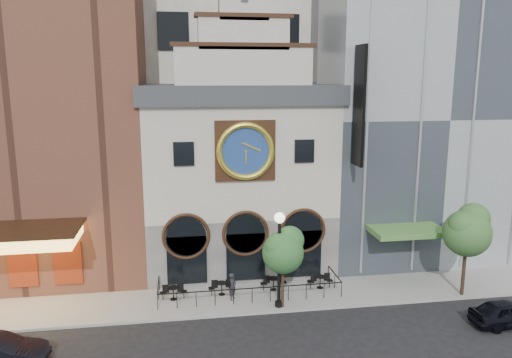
{
  "coord_description": "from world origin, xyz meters",
  "views": [
    {
      "loc": [
        -3.91,
        -25.01,
        12.82
      ],
      "look_at": [
        0.98,
        6.0,
        6.39
      ],
      "focal_mm": 35.0,
      "sensor_mm": 36.0,
      "label": 1
    }
  ],
  "objects_px": {
    "bistro_2": "(273,283)",
    "tree_right": "(468,229)",
    "car_right": "(508,313)",
    "bistro_3": "(320,281)",
    "pedestrian": "(233,286)",
    "lamppost": "(279,249)",
    "tree_left": "(284,249)",
    "bistro_1": "(222,287)",
    "bistro_0": "(173,292)"
  },
  "relations": [
    {
      "from": "car_right",
      "to": "tree_left",
      "type": "bearing_deg",
      "value": 69.75
    },
    {
      "from": "car_right",
      "to": "tree_left",
      "type": "height_order",
      "value": "tree_left"
    },
    {
      "from": "bistro_2",
      "to": "tree_right",
      "type": "bearing_deg",
      "value": -12.0
    },
    {
      "from": "car_right",
      "to": "tree_right",
      "type": "bearing_deg",
      "value": 4.46
    },
    {
      "from": "bistro_0",
      "to": "bistro_3",
      "type": "bearing_deg",
      "value": 1.65
    },
    {
      "from": "bistro_3",
      "to": "pedestrian",
      "type": "relative_size",
      "value": 0.99
    },
    {
      "from": "bistro_1",
      "to": "tree_left",
      "type": "bearing_deg",
      "value": -32.44
    },
    {
      "from": "pedestrian",
      "to": "lamppost",
      "type": "bearing_deg",
      "value": -89.59
    },
    {
      "from": "bistro_1",
      "to": "pedestrian",
      "type": "height_order",
      "value": "pedestrian"
    },
    {
      "from": "bistro_2",
      "to": "tree_right",
      "type": "distance_m",
      "value": 11.79
    },
    {
      "from": "bistro_0",
      "to": "lamppost",
      "type": "xyz_separation_m",
      "value": [
        5.86,
        -1.81,
        2.92
      ]
    },
    {
      "from": "bistro_2",
      "to": "tree_right",
      "type": "xyz_separation_m",
      "value": [
        10.99,
        -2.34,
        3.56
      ]
    },
    {
      "from": "bistro_1",
      "to": "bistro_2",
      "type": "distance_m",
      "value": 3.16
    },
    {
      "from": "tree_right",
      "to": "bistro_1",
      "type": "bearing_deg",
      "value": 171.34
    },
    {
      "from": "lamppost",
      "to": "tree_right",
      "type": "bearing_deg",
      "value": 6.06
    },
    {
      "from": "car_right",
      "to": "lamppost",
      "type": "bearing_deg",
      "value": 69.93
    },
    {
      "from": "lamppost",
      "to": "tree_left",
      "type": "bearing_deg",
      "value": -2.15
    },
    {
      "from": "bistro_3",
      "to": "car_right",
      "type": "height_order",
      "value": "car_right"
    },
    {
      "from": "car_right",
      "to": "bistro_0",
      "type": "bearing_deg",
      "value": 70.18
    },
    {
      "from": "car_right",
      "to": "lamppost",
      "type": "relative_size",
      "value": 0.74
    },
    {
      "from": "bistro_1",
      "to": "bistro_3",
      "type": "bearing_deg",
      "value": 0.19
    },
    {
      "from": "bistro_3",
      "to": "tree_right",
      "type": "xyz_separation_m",
      "value": [
        8.11,
        -2.17,
        3.56
      ]
    },
    {
      "from": "bistro_0",
      "to": "bistro_2",
      "type": "xyz_separation_m",
      "value": [
        5.99,
        0.42,
        0.0
      ]
    },
    {
      "from": "pedestrian",
      "to": "tree_left",
      "type": "relative_size",
      "value": 0.35
    },
    {
      "from": "bistro_1",
      "to": "car_right",
      "type": "relative_size",
      "value": 0.39
    },
    {
      "from": "lamppost",
      "to": "bistro_0",
      "type": "bearing_deg",
      "value": 169.53
    },
    {
      "from": "bistro_2",
      "to": "tree_left",
      "type": "height_order",
      "value": "tree_left"
    },
    {
      "from": "pedestrian",
      "to": "tree_left",
      "type": "distance_m",
      "value": 3.96
    },
    {
      "from": "bistro_0",
      "to": "bistro_3",
      "type": "distance_m",
      "value": 8.87
    },
    {
      "from": "bistro_1",
      "to": "tree_left",
      "type": "distance_m",
      "value": 4.85
    },
    {
      "from": "car_right",
      "to": "lamppost",
      "type": "xyz_separation_m",
      "value": [
        -11.53,
        3.72,
        2.85
      ]
    },
    {
      "from": "tree_right",
      "to": "bistro_3",
      "type": "bearing_deg",
      "value": 164.99
    },
    {
      "from": "pedestrian",
      "to": "tree_right",
      "type": "relative_size",
      "value": 0.29
    },
    {
      "from": "bistro_1",
      "to": "lamppost",
      "type": "bearing_deg",
      "value": -33.95
    },
    {
      "from": "car_right",
      "to": "bistro_1",
      "type": "bearing_deg",
      "value": 66.22
    },
    {
      "from": "bistro_0",
      "to": "tree_left",
      "type": "relative_size",
      "value": 0.34
    },
    {
      "from": "pedestrian",
      "to": "tree_right",
      "type": "xyz_separation_m",
      "value": [
        13.57,
        -1.41,
        3.23
      ]
    },
    {
      "from": "bistro_1",
      "to": "bistro_3",
      "type": "distance_m",
      "value": 6.03
    },
    {
      "from": "bistro_0",
      "to": "tree_left",
      "type": "height_order",
      "value": "tree_left"
    },
    {
      "from": "pedestrian",
      "to": "tree_left",
      "type": "height_order",
      "value": "tree_left"
    },
    {
      "from": "bistro_1",
      "to": "tree_left",
      "type": "xyz_separation_m",
      "value": [
        3.27,
        -2.08,
        2.91
      ]
    },
    {
      "from": "pedestrian",
      "to": "lamppost",
      "type": "relative_size",
      "value": 0.29
    },
    {
      "from": "bistro_0",
      "to": "bistro_1",
      "type": "distance_m",
      "value": 2.84
    },
    {
      "from": "bistro_2",
      "to": "lamppost",
      "type": "distance_m",
      "value": 3.67
    },
    {
      "from": "car_right",
      "to": "pedestrian",
      "type": "bearing_deg",
      "value": 68.07
    },
    {
      "from": "bistro_2",
      "to": "car_right",
      "type": "relative_size",
      "value": 0.39
    },
    {
      "from": "bistro_3",
      "to": "pedestrian",
      "type": "xyz_separation_m",
      "value": [
        -5.46,
        -0.76,
        0.33
      ]
    },
    {
      "from": "tree_left",
      "to": "car_right",
      "type": "bearing_deg",
      "value": -18.05
    },
    {
      "from": "bistro_2",
      "to": "bistro_3",
      "type": "height_order",
      "value": "same"
    },
    {
      "from": "tree_right",
      "to": "lamppost",
      "type": "bearing_deg",
      "value": 179.42
    }
  ]
}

